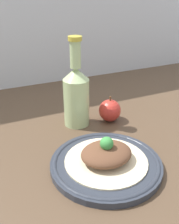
% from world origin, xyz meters
% --- Properties ---
extents(ground_plane, '(1.80, 1.10, 0.04)m').
position_xyz_m(ground_plane, '(0.00, 0.00, -0.02)').
color(ground_plane, brown).
extents(plate, '(0.27, 0.27, 0.02)m').
position_xyz_m(plate, '(-0.09, -0.12, 0.01)').
color(plate, '#2D333D').
rests_on(plate, ground_plane).
extents(plated_food, '(0.20, 0.20, 0.07)m').
position_xyz_m(plated_food, '(-0.09, -0.12, 0.04)').
color(plated_food, beige).
rests_on(plated_food, plate).
extents(cider_bottle, '(0.08, 0.08, 0.27)m').
position_xyz_m(cider_bottle, '(-0.07, 0.12, 0.10)').
color(cider_bottle, '#B7D18E').
rests_on(cider_bottle, ground_plane).
extents(apple, '(0.07, 0.07, 0.08)m').
position_xyz_m(apple, '(0.04, 0.09, 0.04)').
color(apple, red).
rests_on(apple, ground_plane).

